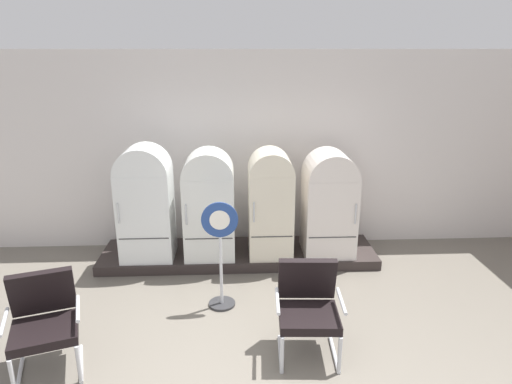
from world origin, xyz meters
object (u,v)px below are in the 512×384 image
refrigerator_0 (145,200)px  refrigerator_1 (209,201)px  sign_stand (221,259)px  refrigerator_2 (270,200)px  armchair_right (308,304)px  armchair_left (44,318)px  refrigerator_3 (329,200)px

refrigerator_0 → refrigerator_1: (0.87, 0.00, -0.04)m
sign_stand → refrigerator_0: bearing=133.3°
sign_stand → refrigerator_2: bearing=59.5°
refrigerator_1 → armchair_right: size_ratio=1.60×
armchair_left → armchair_right: 2.54m
armchair_left → refrigerator_2: bearing=42.8°
armchair_right → refrigerator_1: bearing=118.3°
refrigerator_0 → armchair_right: size_ratio=1.67×
refrigerator_2 → armchair_right: refrigerator_2 is taller
refrigerator_2 → refrigerator_3: (0.83, 0.03, -0.03)m
refrigerator_2 → refrigerator_3: size_ratio=1.02×
refrigerator_0 → armchair_right: refrigerator_0 is taller
armchair_right → sign_stand: size_ratio=0.72×
refrigerator_0 → sign_stand: refrigerator_0 is taller
refrigerator_0 → refrigerator_3: bearing=1.1°
sign_stand → armchair_left: bearing=-148.6°
refrigerator_0 → refrigerator_3: 2.55m
armchair_right → refrigerator_2: bearing=96.3°
armchair_left → armchair_right: bearing=2.9°
refrigerator_2 → armchair_right: bearing=-83.7°
refrigerator_0 → refrigerator_2: refrigerator_0 is taller
refrigerator_2 → armchair_left: 3.18m
refrigerator_2 → sign_stand: bearing=-120.5°
refrigerator_2 → armchair_right: (0.22, -2.01, -0.42)m
refrigerator_1 → armchair_left: (-1.46, -2.13, -0.42)m
refrigerator_0 → refrigerator_2: 1.72m
refrigerator_1 → refrigerator_3: 1.68m
armchair_right → sign_stand: sign_stand is taller
refrigerator_0 → sign_stand: size_ratio=1.21×
refrigerator_1 → armchair_left: size_ratio=1.60×
refrigerator_1 → armchair_left: 2.61m
refrigerator_0 → armchair_left: refrigerator_0 is taller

